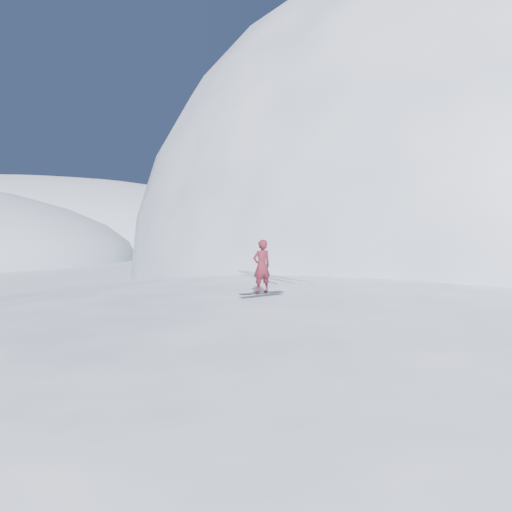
{
  "coord_description": "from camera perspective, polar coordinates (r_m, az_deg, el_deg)",
  "views": [
    {
      "loc": [
        -4.31,
        -13.71,
        4.28
      ],
      "look_at": [
        -1.67,
        0.98,
        3.5
      ],
      "focal_mm": 32.0,
      "sensor_mm": 36.0,
      "label": 1
    }
  ],
  "objects": [
    {
      "name": "snowboarder",
      "position": [
        13.98,
        0.73,
        -1.28
      ],
      "size": [
        0.69,
        0.56,
        1.63
      ],
      "primitive_type": "imported",
      "rotation": [
        0.0,
        0.0,
        3.48
      ],
      "color": "maroon",
      "rests_on": "snowboard"
    },
    {
      "name": "peak_shoulder",
      "position": [
        36.87,
        12.75,
        -3.74
      ],
      "size": [
        28.0,
        24.0,
        18.0
      ],
      "primitive_type": "ellipsoid",
      "color": "white",
      "rests_on": "ground"
    },
    {
      "name": "board_tracks",
      "position": [
        19.41,
        1.08,
        -2.51
      ],
      "size": [
        2.15,
        5.97,
        0.04
      ],
      "color": "silver",
      "rests_on": "ground"
    },
    {
      "name": "far_ridge_c",
      "position": [
        128.82,
        -26.27,
        0.79
      ],
      "size": [
        140.0,
        90.0,
        36.0
      ],
      "primitive_type": "ellipsoid",
      "color": "white",
      "rests_on": "ground"
    },
    {
      "name": "ground",
      "position": [
        14.99,
        7.17,
        -13.62
      ],
      "size": [
        400.0,
        400.0,
        0.0
      ],
      "primitive_type": "plane",
      "color": "white",
      "rests_on": "ground"
    },
    {
      "name": "near_ridge",
      "position": [
        18.05,
        7.36,
        -10.75
      ],
      "size": [
        36.0,
        28.0,
        4.8
      ],
      "primitive_type": "ellipsoid",
      "color": "white",
      "rests_on": "ground"
    },
    {
      "name": "snowboard",
      "position": [
        14.07,
        0.72,
        -4.64
      ],
      "size": [
        1.47,
        0.74,
        0.02
      ],
      "primitive_type": "cube",
      "rotation": [
        0.0,
        0.0,
        0.34
      ],
      "color": "black",
      "rests_on": "near_ridge"
    },
    {
      "name": "wind_bumps",
      "position": [
        16.82,
        3.11,
        -11.75
      ],
      "size": [
        16.0,
        14.4,
        1.0
      ],
      "color": "white",
      "rests_on": "ground"
    },
    {
      "name": "summit_peak",
      "position": [
        47.83,
        23.26,
        -2.38
      ],
      "size": [
        60.0,
        56.0,
        56.0
      ],
      "primitive_type": "ellipsoid",
      "color": "white",
      "rests_on": "ground"
    }
  ]
}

